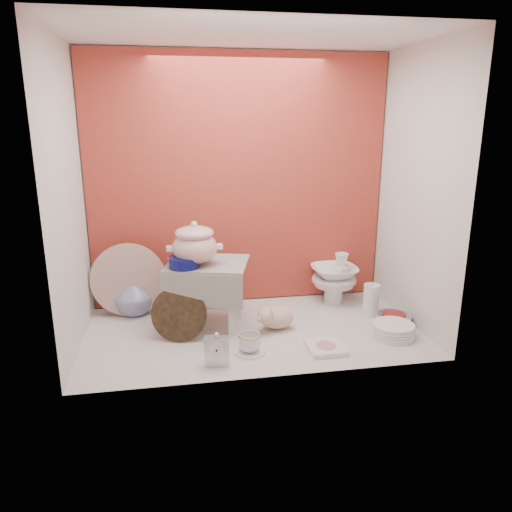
{
  "coord_description": "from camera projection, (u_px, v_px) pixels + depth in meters",
  "views": [
    {
      "loc": [
        -0.42,
        -2.44,
        1.13
      ],
      "look_at": [
        0.02,
        0.02,
        0.42
      ],
      "focal_mm": 34.45,
      "sensor_mm": 36.0,
      "label": 1
    }
  ],
  "objects": [
    {
      "name": "soup_tureen",
      "position": [
        195.0,
        243.0,
        2.59
      ],
      "size": [
        0.36,
        0.36,
        0.24
      ],
      "primitive_type": null,
      "rotation": [
        0.0,
        0.0,
        -0.33
      ],
      "color": "white",
      "rests_on": "step_stool"
    },
    {
      "name": "crystal_bowl",
      "position": [
        393.0,
        320.0,
        2.76
      ],
      "size": [
        0.23,
        0.23,
        0.06
      ],
      "primitive_type": "imported",
      "rotation": [
        0.0,
        0.0,
        0.18
      ],
      "color": "silver",
      "rests_on": "ground"
    },
    {
      "name": "ground",
      "position": [
        253.0,
        331.0,
        2.69
      ],
      "size": [
        1.8,
        1.8,
        0.0
      ],
      "primitive_type": "plane",
      "color": "silver",
      "rests_on": "ground"
    },
    {
      "name": "gold_rim_teacup",
      "position": [
        250.0,
        343.0,
        2.42
      ],
      "size": [
        0.13,
        0.13,
        0.09
      ],
      "primitive_type": "imported",
      "rotation": [
        0.0,
        0.0,
        -0.17
      ],
      "color": "white",
      "rests_on": "teacup_saucer"
    },
    {
      "name": "plush_pig",
      "position": [
        277.0,
        317.0,
        2.69
      ],
      "size": [
        0.25,
        0.19,
        0.14
      ],
      "primitive_type": "ellipsoid",
      "rotation": [
        0.0,
        0.0,
        0.13
      ],
      "color": "#D2A894",
      "rests_on": "ground"
    },
    {
      "name": "porcelain_tower",
      "position": [
        334.0,
        278.0,
        3.06
      ],
      "size": [
        0.37,
        0.37,
        0.32
      ],
      "primitive_type": null,
      "rotation": [
        0.0,
        0.0,
        0.42
      ],
      "color": "white",
      "rests_on": "ground"
    },
    {
      "name": "mantel_clock",
      "position": [
        217.0,
        349.0,
        2.29
      ],
      "size": [
        0.12,
        0.06,
        0.17
      ],
      "primitive_type": "cube",
      "rotation": [
        0.0,
        0.0,
        -0.15
      ],
      "color": "silver",
      "rests_on": "ground"
    },
    {
      "name": "lattice_dish",
      "position": [
        326.0,
        348.0,
        2.46
      ],
      "size": [
        0.19,
        0.19,
        0.03
      ],
      "primitive_type": "cube",
      "rotation": [
        0.0,
        0.0,
        0.02
      ],
      "color": "white",
      "rests_on": "ground"
    },
    {
      "name": "niche_shell",
      "position": [
        247.0,
        156.0,
        2.6
      ],
      "size": [
        1.86,
        1.03,
        1.53
      ],
      "color": "#A73829",
      "rests_on": "ground"
    },
    {
      "name": "cobalt_bowl",
      "position": [
        184.0,
        262.0,
        2.57
      ],
      "size": [
        0.19,
        0.19,
        0.06
      ],
      "primitive_type": "cylinder",
      "rotation": [
        0.0,
        0.0,
        -0.2
      ],
      "color": "#0B0E53",
      "rests_on": "step_stool"
    },
    {
      "name": "teacup_saucer",
      "position": [
        250.0,
        352.0,
        2.43
      ],
      "size": [
        0.15,
        0.15,
        0.01
      ],
      "primitive_type": "cylinder",
      "rotation": [
        0.0,
        0.0,
        -0.02
      ],
      "color": "white",
      "rests_on": "ground"
    },
    {
      "name": "blue_white_vase",
      "position": [
        134.0,
        295.0,
        2.89
      ],
      "size": [
        0.29,
        0.29,
        0.23
      ],
      "primitive_type": "imported",
      "rotation": [
        0.0,
        0.0,
        0.38
      ],
      "color": "silver",
      "rests_on": "ground"
    },
    {
      "name": "clear_glass_vase",
      "position": [
        371.0,
        300.0,
        2.88
      ],
      "size": [
        0.09,
        0.09,
        0.19
      ],
      "primitive_type": "cylinder",
      "rotation": [
        0.0,
        0.0,
        0.01
      ],
      "color": "silver",
      "rests_on": "ground"
    },
    {
      "name": "step_stool",
      "position": [
        208.0,
        294.0,
        2.72
      ],
      "size": [
        0.51,
        0.46,
        0.37
      ],
      "primitive_type": null,
      "rotation": [
        0.0,
        0.0,
        -0.26
      ],
      "color": "silver",
      "rests_on": "ground"
    },
    {
      "name": "dinner_plate_stack",
      "position": [
        393.0,
        330.0,
        2.61
      ],
      "size": [
        0.29,
        0.29,
        0.07
      ],
      "primitive_type": "cylinder",
      "rotation": [
        0.0,
        0.0,
        0.3
      ],
      "color": "white",
      "rests_on": "ground"
    },
    {
      "name": "lacquer_tray",
      "position": [
        179.0,
        314.0,
        2.54
      ],
      "size": [
        0.3,
        0.14,
        0.29
      ],
      "primitive_type": null,
      "rotation": [
        0.0,
        0.0,
        -0.21
      ],
      "color": "black",
      "rests_on": "ground"
    },
    {
      "name": "floral_platter",
      "position": [
        129.0,
        280.0,
        2.84
      ],
      "size": [
        0.44,
        0.06,
        0.43
      ],
      "primitive_type": null,
      "rotation": [
        0.0,
        0.0,
        -0.03
      ],
      "color": "silver",
      "rests_on": "ground"
    }
  ]
}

